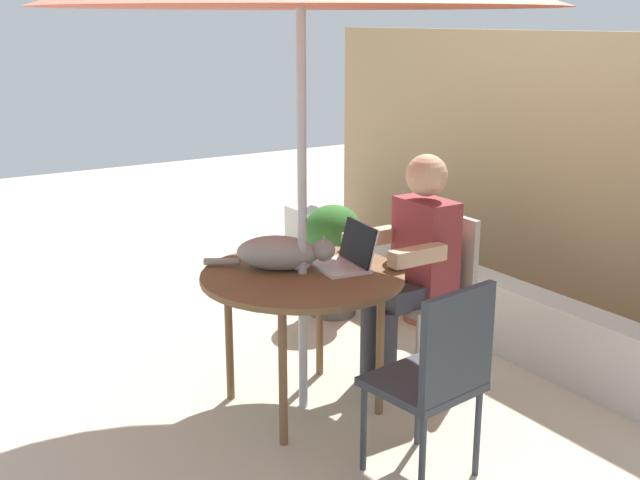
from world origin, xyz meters
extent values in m
plane|color=beige|center=(0.00, 0.00, 0.00)|extent=(14.00, 14.00, 0.00)
cube|color=tan|center=(0.00, 2.08, 0.91)|extent=(5.26, 0.08, 1.82)
cube|color=beige|center=(0.00, 1.37, 0.21)|extent=(4.73, 0.20, 0.41)
cylinder|color=brown|center=(0.00, 0.00, 0.69)|extent=(0.99, 0.99, 0.03)
cylinder|color=brown|center=(0.27, 0.27, 0.34)|extent=(0.04, 0.04, 0.67)
cylinder|color=brown|center=(-0.27, 0.27, 0.34)|extent=(0.04, 0.04, 0.67)
cylinder|color=brown|center=(-0.27, -0.27, 0.34)|extent=(0.04, 0.04, 0.67)
cylinder|color=brown|center=(0.27, -0.27, 0.34)|extent=(0.04, 0.04, 0.67)
cylinder|color=#B7B7BC|center=(0.00, 0.00, 1.05)|extent=(0.04, 0.04, 2.09)
cube|color=#B2A899|center=(0.00, 0.77, 0.42)|extent=(0.40, 0.40, 0.04)
cube|color=#B2A899|center=(0.00, 0.95, 0.65)|extent=(0.40, 0.04, 0.44)
cylinder|color=#B2A899|center=(0.17, 0.94, 0.20)|extent=(0.03, 0.03, 0.40)
cylinder|color=#B2A899|center=(-0.17, 0.94, 0.20)|extent=(0.03, 0.03, 0.40)
cylinder|color=#B2A899|center=(-0.17, 0.60, 0.20)|extent=(0.03, 0.03, 0.40)
cylinder|color=#B2A899|center=(0.17, 0.60, 0.20)|extent=(0.03, 0.03, 0.40)
cube|color=#33383F|center=(0.79, 0.10, 0.42)|extent=(0.45, 0.45, 0.04)
cube|color=#33383F|center=(0.97, 0.13, 0.65)|extent=(0.09, 0.40, 0.44)
cylinder|color=#33383F|center=(0.98, -0.04, 0.20)|extent=(0.03, 0.03, 0.40)
cylinder|color=#33383F|center=(0.93, 0.29, 0.20)|extent=(0.03, 0.03, 0.40)
cylinder|color=#33383F|center=(0.60, 0.25, 0.20)|extent=(0.03, 0.03, 0.40)
cylinder|color=#33383F|center=(0.64, -0.09, 0.20)|extent=(0.03, 0.03, 0.40)
cube|color=maroon|center=(0.00, 0.77, 0.70)|extent=(0.34, 0.20, 0.54)
sphere|color=#DBAD89|center=(0.00, 0.76, 1.10)|extent=(0.22, 0.22, 0.22)
cube|color=#383842|center=(-0.08, 0.62, 0.48)|extent=(0.12, 0.30, 0.12)
cylinder|color=#383842|center=(-0.08, 0.47, 0.22)|extent=(0.10, 0.10, 0.43)
cube|color=#383842|center=(0.08, 0.62, 0.48)|extent=(0.12, 0.30, 0.12)
cylinder|color=#383842|center=(0.08, 0.47, 0.22)|extent=(0.10, 0.10, 0.43)
cube|color=#DBAD89|center=(-0.20, 0.55, 0.75)|extent=(0.08, 0.32, 0.08)
cube|color=#DBAD89|center=(0.20, 0.55, 0.75)|extent=(0.08, 0.32, 0.08)
cube|color=silver|center=(0.03, 0.19, 0.71)|extent=(0.33, 0.26, 0.02)
cube|color=black|center=(0.04, 0.29, 0.82)|extent=(0.30, 0.10, 0.20)
cube|color=silver|center=(0.04, 0.30, 0.82)|extent=(0.30, 0.09, 0.20)
ellipsoid|color=gray|center=(-0.11, -0.08, 0.79)|extent=(0.39, 0.43, 0.17)
sphere|color=gray|center=(0.03, 0.11, 0.81)|extent=(0.11, 0.11, 0.11)
ellipsoid|color=white|center=(-0.04, 0.01, 0.75)|extent=(0.17, 0.17, 0.09)
cylinder|color=gray|center=(-0.30, -0.28, 0.73)|extent=(0.14, 0.17, 0.04)
cone|color=gray|center=(0.05, 0.09, 0.86)|extent=(0.04, 0.04, 0.03)
cone|color=gray|center=(0.00, 0.12, 0.86)|extent=(0.04, 0.04, 0.03)
cylinder|color=#595654|center=(-1.01, 0.84, 0.20)|extent=(0.31, 0.31, 0.40)
ellipsoid|color=#2D6B28|center=(-1.01, 0.84, 0.55)|extent=(0.39, 0.39, 0.37)
cylinder|color=#9E5138|center=(-0.59, 1.30, 0.14)|extent=(0.31, 0.31, 0.29)
ellipsoid|color=#26592D|center=(-0.59, 1.30, 0.43)|extent=(0.36, 0.36, 0.34)
camera|label=1|loc=(3.11, -1.89, 1.89)|focal=44.54mm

